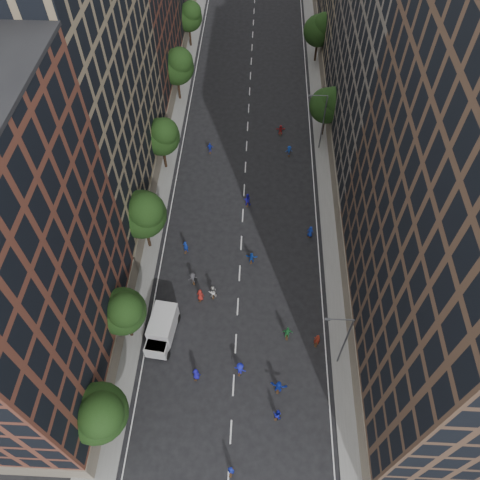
{
  "coord_description": "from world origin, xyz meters",
  "views": [
    {
      "loc": [
        1.44,
        -8.07,
        46.01
      ],
      "look_at": [
        -0.11,
        25.89,
        2.0
      ],
      "focal_mm": 35.0,
      "sensor_mm": 36.0,
      "label": 1
    }
  ],
  "objects": [
    {
      "name": "tree_left_4",
      "position": [
        -11.0,
        55.84,
        6.1
      ],
      "size": [
        5.4,
        5.4,
        9.08
      ],
      "color": "black",
      "rests_on": "ground"
    },
    {
      "name": "skater_4",
      "position": [
        -7.93,
        13.26,
        0.96
      ],
      "size": [
        1.13,
        0.48,
        1.93
      ],
      "primitive_type": "imported",
      "rotation": [
        0.0,
        0.0,
        3.15
      ],
      "color": "#132AA0",
      "rests_on": "ground"
    },
    {
      "name": "tree_left_0",
      "position": [
        -11.01,
        3.85,
        5.96
      ],
      "size": [
        5.2,
        5.2,
        8.83
      ],
      "color": "black",
      "rests_on": "ground"
    },
    {
      "name": "skater_0",
      "position": [
        -3.76,
        9.64,
        0.88
      ],
      "size": [
        0.98,
        0.76,
        1.77
      ],
      "primitive_type": "imported",
      "rotation": [
        0.0,
        0.0,
        2.89
      ],
      "color": "#161293",
      "rests_on": "ground"
    },
    {
      "name": "skater_6",
      "position": [
        -4.24,
        18.79,
        0.85
      ],
      "size": [
        0.94,
        0.73,
        1.71
      ],
      "primitive_type": "imported",
      "rotation": [
        0.0,
        0.0,
        2.9
      ],
      "color": "maroon",
      "rests_on": "ground"
    },
    {
      "name": "bldg_left_b",
      "position": [
        -19.0,
        35.0,
        17.0
      ],
      "size": [
        14.0,
        26.0,
        34.0
      ],
      "primitive_type": "cube",
      "color": "#7E6E52",
      "rests_on": "ground"
    },
    {
      "name": "skater_15",
      "position": [
        6.15,
        43.37,
        0.76
      ],
      "size": [
        1.03,
        0.66,
        1.52
      ],
      "primitive_type": "imported",
      "rotation": [
        0.0,
        0.0,
        3.24
      ],
      "color": "blue",
      "rests_on": "ground"
    },
    {
      "name": "skater_12",
      "position": [
        8.5,
        28.5,
        0.82
      ],
      "size": [
        0.92,
        0.74,
        1.63
      ],
      "primitive_type": "imported",
      "rotation": [
        0.0,
        0.0,
        2.82
      ],
      "color": "#132CA0",
      "rests_on": "ground"
    },
    {
      "name": "skater_5",
      "position": [
        4.46,
        8.71,
        0.91
      ],
      "size": [
        1.76,
        0.84,
        1.83
      ],
      "primitive_type": "imported",
      "rotation": [
        0.0,
        0.0,
        2.96
      ],
      "color": "#142DAA",
      "rests_on": "ground"
    },
    {
      "name": "cargo_van",
      "position": [
        -7.78,
        14.06,
        1.52
      ],
      "size": [
        3.16,
        5.66,
        2.88
      ],
      "rotation": [
        0.0,
        0.0,
        -0.12
      ],
      "color": "silver",
      "rests_on": "ground"
    },
    {
      "name": "bldg_right_b",
      "position": [
        19.0,
        44.0,
        16.5
      ],
      "size": [
        14.0,
        28.0,
        33.0
      ],
      "primitive_type": "cube",
      "color": "#60584F",
      "rests_on": "ground"
    },
    {
      "name": "tree_left_3",
      "position": [
        -11.02,
        39.85,
        5.82
      ],
      "size": [
        5.0,
        5.0,
        8.58
      ],
      "color": "black",
      "rests_on": "ground"
    },
    {
      "name": "skater_7",
      "position": [
        8.5,
        13.87,
        0.95
      ],
      "size": [
        0.77,
        0.59,
        1.89
      ],
      "primitive_type": "imported",
      "rotation": [
        0.0,
        0.0,
        2.93
      ],
      "color": "maroon",
      "rests_on": "ground"
    },
    {
      "name": "tree_left_1",
      "position": [
        -11.02,
        13.86,
        5.55
      ],
      "size": [
        4.8,
        4.8,
        8.21
      ],
      "color": "black",
      "rests_on": "ground"
    },
    {
      "name": "skater_11",
      "position": [
        1.33,
        24.24,
        0.77
      ],
      "size": [
        1.48,
        0.61,
        1.55
      ],
      "primitive_type": "imported",
      "rotation": [
        0.0,
        0.0,
        3.03
      ],
      "color": "#123898",
      "rests_on": "ground"
    },
    {
      "name": "skater_13",
      "position": [
        -6.65,
        25.4,
        0.91
      ],
      "size": [
        0.76,
        0.6,
        1.83
      ],
      "primitive_type": "imported",
      "rotation": [
        0.0,
        0.0,
        2.86
      ],
      "color": "navy",
      "rests_on": "ground"
    },
    {
      "name": "skater_3",
      "position": [
        0.6,
        10.34,
        0.94
      ],
      "size": [
        1.37,
        1.03,
        1.89
      ],
      "primitive_type": "imported",
      "rotation": [
        0.0,
        0.0,
        2.85
      ],
      "color": "#151AAF",
      "rests_on": "ground"
    },
    {
      "name": "tree_right_b",
      "position": [
        11.39,
        67.85,
        5.96
      ],
      "size": [
        5.2,
        5.2,
        8.83
      ],
      "color": "black",
      "rests_on": "ground"
    },
    {
      "name": "skater_1",
      "position": [
        0.23,
        1.0,
        0.87
      ],
      "size": [
        0.7,
        0.53,
        1.73
      ],
      "primitive_type": "imported",
      "rotation": [
        0.0,
        0.0,
        2.94
      ],
      "color": "#121F95",
      "rests_on": "ground"
    },
    {
      "name": "tree_left_5",
      "position": [
        -11.02,
        71.86,
        5.68
      ],
      "size": [
        4.8,
        4.8,
        8.33
      ],
      "color": "black",
      "rests_on": "ground"
    },
    {
      "name": "skater_2",
      "position": [
        4.33,
        6.09,
        0.83
      ],
      "size": [
        0.99,
        0.89,
        1.66
      ],
      "primitive_type": "imported",
      "rotation": [
        0.0,
        0.0,
        2.75
      ],
      "color": "#151AAB",
      "rests_on": "ground"
    },
    {
      "name": "ground",
      "position": [
        0.0,
        40.0,
        0.0
      ],
      "size": [
        240.0,
        240.0,
        0.0
      ],
      "primitive_type": "plane",
      "color": "black",
      "rests_on": "ground"
    },
    {
      "name": "sidewalk_right",
      "position": [
        12.0,
        47.5,
        0.07
      ],
      "size": [
        4.0,
        105.0,
        0.15
      ],
      "primitive_type": "cube",
      "color": "slate",
      "rests_on": "ground"
    },
    {
      "name": "bldg_left_c",
      "position": [
        -19.0,
        58.0,
        14.0
      ],
      "size": [
        14.0,
        20.0,
        28.0
      ],
      "primitive_type": "cube",
      "color": "brown",
      "rests_on": "ground"
    },
    {
      "name": "skater_9",
      "position": [
        -5.33,
        21.0,
        0.82
      ],
      "size": [
        1.21,
        0.98,
        1.63
      ],
      "primitive_type": "imported",
      "rotation": [
        0.0,
        0.0,
        3.55
      ],
      "color": "#3B3A3F",
      "rests_on": "ground"
    },
    {
      "name": "skater_17",
      "position": [
        4.97,
        47.9,
        0.77
      ],
      "size": [
        1.45,
        0.53,
        1.54
      ],
      "primitive_type": "imported",
      "rotation": [
        0.0,
        0.0,
        3.2
      ],
      "color": "#AD1C21",
      "rests_on": "ground"
    },
    {
      "name": "skater_10",
      "position": [
        5.42,
        14.54,
        0.97
      ],
      "size": [
        1.15,
        0.52,
        1.93
      ],
      "primitive_type": "imported",
      "rotation": [
        0.0,
        0.0,
        3.1
      ],
      "color": "#206D34",
      "rests_on": "ground"
    },
    {
      "name": "tree_left_2",
      "position": [
        -10.99,
        25.83,
        6.36
      ],
      "size": [
        5.6,
        5.6,
        9.45
      ],
      "color": "black",
      "rests_on": "ground"
    },
    {
      "name": "tree_right_a",
      "position": [
        11.38,
        47.85,
        5.63
      ],
      "size": [
        5.0,
        5.0,
        8.39
      ],
      "color": "black",
      "rests_on": "ground"
    },
    {
      "name": "skater_14",
      "position": [
        0.51,
        33.38,
        0.95
      ],
      "size": [
        0.97,
        0.77,
        1.9
      ],
      "primitive_type": "imported",
      "rotation": [
        0.0,
        0.0,
        3.08
      ],
      "color": "#1D14A8",
      "rests_on": "ground"
    },
    {
      "name": "sidewalk_left",
      "position": [
        -12.0,
        47.5,
        0.07
      ],
      "size": [
        4.0,
        105.0,
        0.15
      ],
      "primitive_type": "cube",
      "color": "slate",
      "rests_on": "ground"
    },
    {
      "name": "streetlamp_far",
      "position": [
        10.37,
        45.0,
        5.17
      ],
      "size": [
        2.64,
        0.22,
        9.06
      ],
      "color": "#595B60",
      "rests_on": "ground"
    },
    {
      "name": "streetlamp_near",
      "position": [
        10.37,
        12.0,
        5.17
      ],
      "size": [
        2.64,
        0.22,
        9.06
      ],
      "color": "#595B60",
      "rests_on": "ground"
    },
    {
      "name": "skater_16",
      "position": [
        -5.24,
        43.4,
        0.79
      ],
      "size": [
        0.94,
        0.42,
        1.58
      ],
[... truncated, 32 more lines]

